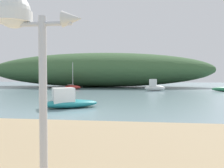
# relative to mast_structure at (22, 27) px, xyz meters

# --- Properties ---
(ground_plane) EXTENTS (120.00, 120.00, 0.00)m
(ground_plane) POSITION_rel_mast_structure_xyz_m (-2.30, 9.27, -2.72)
(ground_plane) COLOR gray
(distant_hill) EXTENTS (40.27, 12.63, 6.01)m
(distant_hill) POSITION_rel_mast_structure_xyz_m (-6.26, 38.28, 0.29)
(distant_hill) COLOR #3D6038
(distant_hill) RESTS_ON ground
(mast_structure) EXTENTS (1.35, 0.56, 3.02)m
(mast_structure) POSITION_rel_mast_structure_xyz_m (0.00, 0.00, 0.00)
(mast_structure) COLOR silver
(mast_structure) RESTS_ON beach_sand
(sailboat_outer_mooring) EXTENTS (3.40, 2.72, 3.97)m
(sailboat_outer_mooring) POSITION_rel_mast_structure_xyz_m (-8.62, 30.72, -2.41)
(sailboat_outer_mooring) COLOR #B72D28
(sailboat_outer_mooring) RESTS_ON ground
(motorboat_far_left) EXTENTS (3.81, 2.91, 1.25)m
(motorboat_far_left) POSITION_rel_mast_structure_xyz_m (-2.83, 10.64, -2.28)
(motorboat_far_left) COLOR teal
(motorboat_far_left) RESTS_ON ground
(motorboat_mid_channel) EXTENTS (2.72, 1.29, 1.54)m
(motorboat_mid_channel) POSITION_rel_mast_structure_xyz_m (3.23, 27.85, -2.16)
(motorboat_mid_channel) COLOR white
(motorboat_mid_channel) RESTS_ON ground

